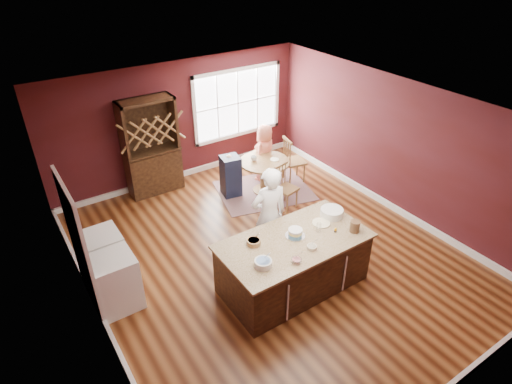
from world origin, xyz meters
TOP-DOWN VIEW (x-y plane):
  - room_shell at (0.00, 0.00)m, footprint 7.00×7.00m
  - window at (1.50, 3.47)m, footprint 2.36×0.10m
  - doorway at (-2.97, 0.60)m, footprint 0.08×1.26m
  - kitchen_island at (-0.15, -0.86)m, footprint 2.35×1.23m
  - dining_table at (1.16, 1.84)m, footprint 1.09×1.09m
  - baker at (-0.08, -0.08)m, footprint 0.71×0.52m
  - layer_cake at (-0.08, -0.79)m, footprint 0.31×0.31m
  - bowl_blue at (-0.89, -1.08)m, footprint 0.25×0.25m
  - bowl_yellow at (-0.73, -0.60)m, footprint 0.22×0.22m
  - bowl_pink at (-0.45, -1.28)m, footprint 0.16×0.16m
  - bowl_olive at (-0.07, -1.17)m, footprint 0.15×0.15m
  - drinking_glass at (0.30, -0.90)m, footprint 0.08×0.08m
  - dinner_plate at (0.48, -0.76)m, footprint 0.29×0.29m
  - white_tub at (0.77, -0.68)m, footprint 0.38×0.38m
  - stoneware_crock at (0.78, -1.21)m, footprint 0.16×0.16m
  - toy_figurine at (0.51, -1.06)m, footprint 0.04×0.04m
  - rug at (1.16, 1.84)m, footprint 2.31×1.97m
  - chair_east at (2.00, 1.85)m, footprint 0.52×0.54m
  - chair_south at (1.18, 1.05)m, footprint 0.48×0.47m
  - chair_north at (1.58, 2.63)m, footprint 0.58×0.57m
  - seated_woman at (1.47, 2.28)m, footprint 0.78×0.66m
  - high_chair at (0.48, 2.13)m, footprint 0.44×0.44m
  - toddler at (0.41, 2.19)m, footprint 0.18×0.14m
  - table_plate at (1.37, 1.76)m, footprint 0.20×0.20m
  - table_cup at (0.98, 1.99)m, footprint 0.14×0.14m
  - hutch at (-0.82, 3.22)m, footprint 1.16×0.48m
  - washer at (-2.64, 0.28)m, footprint 0.63×0.61m
  - dryer at (-2.64, 0.92)m, footprint 0.64×0.62m

SIDE VIEW (x-z plane):
  - rug at x=1.16m, z-range 0.00..0.01m
  - kitchen_island at x=-0.15m, z-range -0.02..0.90m
  - washer at x=-2.64m, z-range 0.00..0.91m
  - dryer at x=-2.64m, z-range 0.00..0.93m
  - high_chair at x=0.48m, z-range 0.00..0.95m
  - chair_south at x=1.18m, z-range 0.00..0.96m
  - chair_north at x=1.58m, z-range 0.00..1.05m
  - dining_table at x=1.16m, z-range 0.16..0.91m
  - chair_east at x=2.00m, z-range 0.00..1.10m
  - seated_woman at x=1.47m, z-range 0.00..1.35m
  - table_plate at x=1.37m, z-range 0.75..0.76m
  - table_cup at x=0.98m, z-range 0.75..0.85m
  - toddler at x=0.41m, z-range 0.68..0.94m
  - baker at x=-0.08m, z-range 0.00..1.80m
  - dinner_plate at x=0.48m, z-range 0.92..0.94m
  - bowl_olive at x=-0.07m, z-range 0.92..0.98m
  - bowl_pink at x=-0.45m, z-range 0.92..0.98m
  - toy_figurine at x=0.51m, z-range 0.92..0.99m
  - bowl_yellow at x=-0.73m, z-range 0.92..1.00m
  - bowl_blue at x=-0.89m, z-range 0.92..1.02m
  - layer_cake at x=-0.08m, z-range 0.92..1.05m
  - white_tub at x=0.77m, z-range 0.92..1.05m
  - drinking_glass at x=0.30m, z-range 0.92..1.08m
  - stoneware_crock at x=0.78m, z-range 0.92..1.11m
  - doorway at x=-2.97m, z-range -0.04..2.09m
  - hutch at x=-0.82m, z-range 0.00..2.12m
  - room_shell at x=0.00m, z-range -2.15..4.85m
  - window at x=1.50m, z-range 0.67..2.33m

